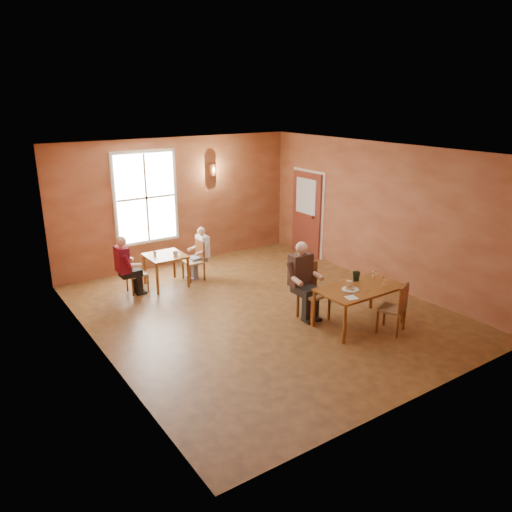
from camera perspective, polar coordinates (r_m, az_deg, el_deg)
ground at (r=9.52m, az=0.68°, el=-6.33°), size 6.00×7.00×0.01m
wall_back at (r=11.97m, az=-8.93°, el=6.12°), size 6.00×0.04×3.00m
wall_front at (r=6.59m, az=18.36°, el=-4.54°), size 6.00×0.04×3.00m
wall_left at (r=7.77m, az=-17.79°, el=-1.06°), size 0.04×7.00×3.00m
wall_right at (r=10.94m, az=13.78°, el=4.70°), size 0.04×7.00×3.00m
ceiling at (r=8.72m, az=0.75°, el=11.93°), size 6.00×7.00×0.04m
window at (r=11.57m, az=-12.46°, el=6.52°), size 1.36×0.10×1.96m
door at (r=12.62m, az=5.76°, el=4.77°), size 0.12×1.04×2.10m
wall_sconce at (r=12.16m, az=-5.00°, el=9.80°), size 0.16×0.16×0.28m
main_table at (r=9.05m, az=11.70°, el=-5.61°), size 1.51×0.85×0.71m
chair_diner_main at (r=9.10m, az=6.63°, el=-4.17°), size 0.45×0.45×1.01m
diner_main at (r=9.02m, az=6.79°, el=-3.18°), size 0.55×0.55×1.37m
chair_empty at (r=8.88m, az=15.29°, el=-5.73°), size 0.52×0.52×0.89m
plate_food at (r=8.75m, az=10.73°, el=-3.74°), size 0.35×0.35×0.04m
sandwich at (r=8.83m, az=10.57°, el=-3.27°), size 0.13×0.13×0.11m
goblet_a at (r=9.27m, az=13.38°, el=-2.18°), size 0.08×0.08×0.19m
goblet_c at (r=8.98m, az=14.38°, el=-2.88°), size 0.09×0.09×0.20m
menu_stand at (r=9.15m, az=11.38°, el=-2.28°), size 0.13×0.08×0.19m
knife at (r=8.73m, az=12.59°, el=-4.02°), size 0.20×0.05×0.00m
napkin at (r=8.44m, az=10.84°, el=-4.68°), size 0.22×0.22×0.01m
second_table at (r=10.81m, az=-10.24°, el=-1.62°), size 0.78×0.78×0.69m
chair_diner_white at (r=11.04m, az=-7.19°, el=-0.55°), size 0.39×0.39×0.87m
diner_white at (r=11.01m, az=-7.07°, el=0.05°), size 0.44×0.44×1.11m
chair_diner_maroon at (r=10.56m, az=-13.47°, el=-1.94°), size 0.36×0.36×0.82m
diner_maroon at (r=10.49m, az=-13.70°, el=-0.93°), size 0.49×0.49×1.22m
cup_a at (r=10.64m, az=-9.20°, el=0.31°), size 0.11×0.11×0.08m
cup_b at (r=10.72m, az=-11.50°, el=0.30°), size 0.09×0.09×0.08m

